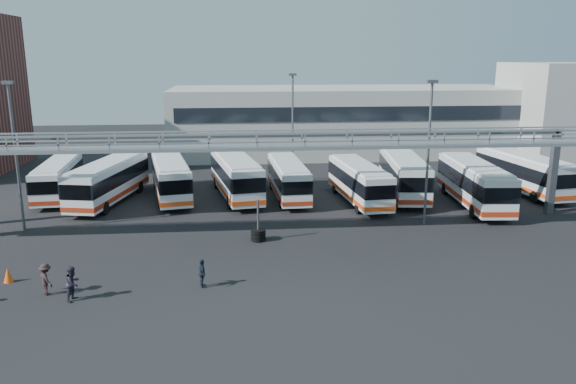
{
  "coord_description": "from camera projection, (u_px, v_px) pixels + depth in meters",
  "views": [
    {
      "loc": [
        -1.25,
        -30.5,
        11.81
      ],
      "look_at": [
        2.1,
        6.0,
        2.87
      ],
      "focal_mm": 35.0,
      "sensor_mm": 36.0,
      "label": 1
    }
  ],
  "objects": [
    {
      "name": "bus_3",
      "position": [
        171.0,
        177.0,
        47.36
      ],
      "size": [
        4.56,
        11.26,
        3.34
      ],
      "rotation": [
        0.0,
        0.0,
        0.19
      ],
      "color": "silver",
      "rests_on": "ground"
    },
    {
      "name": "pedestrian_c",
      "position": [
        46.0,
        279.0,
        28.29
      ],
      "size": [
        1.16,
        1.2,
        1.64
      ],
      "primitive_type": "imported",
      "rotation": [
        0.0,
        0.0,
        2.29
      ],
      "color": "#2D1E1F",
      "rests_on": "ground"
    },
    {
      "name": "ground",
      "position": [
        261.0,
        265.0,
        32.42
      ],
      "size": [
        140.0,
        140.0,
        0.0
      ],
      "primitive_type": "plane",
      "color": "black",
      "rests_on": "ground"
    },
    {
      "name": "cone_right",
      "position": [
        8.0,
        275.0,
        29.95
      ],
      "size": [
        0.55,
        0.55,
        0.79
      ],
      "primitive_type": "cone",
      "rotation": [
        0.0,
        0.0,
        -0.1
      ],
      "color": "#FB530D",
      "rests_on": "ground"
    },
    {
      "name": "light_pole_back",
      "position": [
        293.0,
        122.0,
        52.7
      ],
      "size": [
        0.7,
        0.35,
        10.21
      ],
      "color": "#4C4F54",
      "rests_on": "ground"
    },
    {
      "name": "pedestrian_b",
      "position": [
        73.0,
        283.0,
        27.65
      ],
      "size": [
        0.91,
        1.03,
        1.76
      ],
      "primitive_type": "imported",
      "rotation": [
        0.0,
        0.0,
        1.24
      ],
      "color": "#292432",
      "rests_on": "ground"
    },
    {
      "name": "bus_6",
      "position": [
        359.0,
        181.0,
        46.05
      ],
      "size": [
        3.4,
        10.77,
        3.22
      ],
      "rotation": [
        0.0,
        0.0,
        0.09
      ],
      "color": "silver",
      "rests_on": "ground"
    },
    {
      "name": "pedestrian_d",
      "position": [
        202.0,
        273.0,
        29.21
      ],
      "size": [
        0.62,
        0.97,
        1.53
      ],
      "primitive_type": "imported",
      "rotation": [
        0.0,
        0.0,
        1.86
      ],
      "color": "#19212E",
      "rests_on": "ground"
    },
    {
      "name": "bus_7",
      "position": [
        403.0,
        174.0,
        48.16
      ],
      "size": [
        4.03,
        11.78,
        3.51
      ],
      "rotation": [
        0.0,
        0.0,
        -0.12
      ],
      "color": "silver",
      "rests_on": "ground"
    },
    {
      "name": "bus_1",
      "position": [
        58.0,
        178.0,
        47.57
      ],
      "size": [
        3.14,
        10.3,
        3.08
      ],
      "rotation": [
        0.0,
        0.0,
        0.08
      ],
      "color": "silver",
      "rests_on": "ground"
    },
    {
      "name": "building_right",
      "position": [
        574.0,
        111.0,
        65.45
      ],
      "size": [
        14.0,
        12.0,
        11.0
      ],
      "primitive_type": "cube",
      "color": "#B2B2AD",
      "rests_on": "ground"
    },
    {
      "name": "bus_4",
      "position": [
        236.0,
        175.0,
        47.7
      ],
      "size": [
        4.64,
        11.8,
        3.5
      ],
      "rotation": [
        0.0,
        0.0,
        0.18
      ],
      "color": "silver",
      "rests_on": "ground"
    },
    {
      "name": "light_pole_left",
      "position": [
        15.0,
        149.0,
        37.38
      ],
      "size": [
        0.7,
        0.35,
        10.21
      ],
      "color": "#4C4F54",
      "rests_on": "ground"
    },
    {
      "name": "bus_9",
      "position": [
        523.0,
        171.0,
        49.28
      ],
      "size": [
        3.93,
        11.5,
        3.43
      ],
      "rotation": [
        0.0,
        0.0,
        0.12
      ],
      "color": "silver",
      "rests_on": "ground"
    },
    {
      "name": "bus_5",
      "position": [
        288.0,
        178.0,
        47.51
      ],
      "size": [
        2.92,
        10.44,
        3.14
      ],
      "rotation": [
        0.0,
        0.0,
        0.05
      ],
      "color": "silver",
      "rests_on": "ground"
    },
    {
      "name": "bus_8",
      "position": [
        474.0,
        182.0,
        44.88
      ],
      "size": [
        3.55,
        11.71,
        3.5
      ],
      "rotation": [
        0.0,
        0.0,
        -0.08
      ],
      "color": "silver",
      "rests_on": "ground"
    },
    {
      "name": "light_pole_mid",
      "position": [
        429.0,
        146.0,
        38.9
      ],
      "size": [
        0.7,
        0.35,
        10.21
      ],
      "color": "#4C4F54",
      "rests_on": "ground"
    },
    {
      "name": "bus_2",
      "position": [
        109.0,
        180.0,
        45.91
      ],
      "size": [
        4.85,
        11.56,
        3.42
      ],
      "rotation": [
        0.0,
        0.0,
        -0.21
      ],
      "color": "silver",
      "rests_on": "ground"
    },
    {
      "name": "gantry",
      "position": [
        256.0,
        154.0,
        36.8
      ],
      "size": [
        51.4,
        5.15,
        7.1
      ],
      "color": "#94979C",
      "rests_on": "ground"
    },
    {
      "name": "warehouse",
      "position": [
        344.0,
        120.0,
        69.3
      ],
      "size": [
        42.0,
        14.0,
        8.0
      ],
      "primitive_type": "cube",
      "color": "#9E9E99",
      "rests_on": "ground"
    },
    {
      "name": "tire_stack",
      "position": [
        258.0,
        234.0,
        36.66
      ],
      "size": [
        0.97,
        0.97,
        2.76
      ],
      "color": "black",
      "rests_on": "ground"
    }
  ]
}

